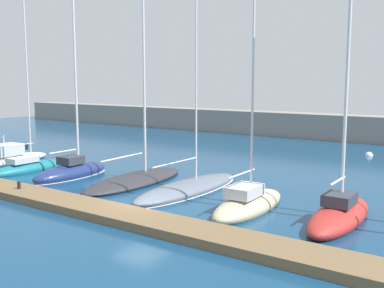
{
  "coord_description": "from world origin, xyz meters",
  "views": [
    {
      "loc": [
        15.85,
        -17.91,
        6.83
      ],
      "look_at": [
        -0.36,
        5.32,
        2.89
      ],
      "focal_mm": 43.16,
      "sensor_mm": 36.0,
      "label": 1
    }
  ],
  "objects_px": {
    "sailboat_slate_fifth": "(189,187)",
    "sailboat_sand_sixth": "(249,203)",
    "mooring_buoy_white": "(369,156)",
    "sailboat_teal_second": "(29,167)",
    "sailboat_charcoal_fourth": "(135,179)",
    "dock_bollard": "(19,185)",
    "motorboat_white_nearest": "(7,158)",
    "sailboat_navy_third": "(71,171)",
    "sailboat_red_seventh": "(339,213)"
  },
  "relations": [
    {
      "from": "sailboat_slate_fifth",
      "to": "mooring_buoy_white",
      "type": "distance_m",
      "value": 21.21
    },
    {
      "from": "sailboat_slate_fifth",
      "to": "sailboat_sand_sixth",
      "type": "relative_size",
      "value": 1.19
    },
    {
      "from": "sailboat_teal_second",
      "to": "mooring_buoy_white",
      "type": "bearing_deg",
      "value": -40.81
    },
    {
      "from": "sailboat_red_seventh",
      "to": "mooring_buoy_white",
      "type": "relative_size",
      "value": 21.24
    },
    {
      "from": "sailboat_red_seventh",
      "to": "dock_bollard",
      "type": "xyz_separation_m",
      "value": [
        -17.25,
        -5.64,
        0.16
      ]
    },
    {
      "from": "sailboat_slate_fifth",
      "to": "sailboat_red_seventh",
      "type": "height_order",
      "value": "sailboat_slate_fifth"
    },
    {
      "from": "mooring_buoy_white",
      "to": "dock_bollard",
      "type": "relative_size",
      "value": 1.6
    },
    {
      "from": "dock_bollard",
      "to": "sailboat_teal_second",
      "type": "bearing_deg",
      "value": 140.01
    },
    {
      "from": "sailboat_navy_third",
      "to": "sailboat_charcoal_fourth",
      "type": "height_order",
      "value": "sailboat_charcoal_fourth"
    },
    {
      "from": "sailboat_navy_third",
      "to": "sailboat_slate_fifth",
      "type": "relative_size",
      "value": 0.93
    },
    {
      "from": "motorboat_white_nearest",
      "to": "sailboat_red_seventh",
      "type": "bearing_deg",
      "value": -95.64
    },
    {
      "from": "dock_bollard",
      "to": "sailboat_navy_third",
      "type": "bearing_deg",
      "value": 107.37
    },
    {
      "from": "motorboat_white_nearest",
      "to": "sailboat_navy_third",
      "type": "height_order",
      "value": "sailboat_navy_third"
    },
    {
      "from": "sailboat_charcoal_fourth",
      "to": "sailboat_slate_fifth",
      "type": "distance_m",
      "value": 4.38
    },
    {
      "from": "motorboat_white_nearest",
      "to": "dock_bollard",
      "type": "bearing_deg",
      "value": -125.12
    },
    {
      "from": "sailboat_red_seventh",
      "to": "dock_bollard",
      "type": "distance_m",
      "value": 18.15
    },
    {
      "from": "sailboat_teal_second",
      "to": "sailboat_navy_third",
      "type": "height_order",
      "value": "sailboat_navy_third"
    },
    {
      "from": "mooring_buoy_white",
      "to": "sailboat_teal_second",
      "type": "bearing_deg",
      "value": -131.12
    },
    {
      "from": "sailboat_teal_second",
      "to": "sailboat_navy_third",
      "type": "relative_size",
      "value": 0.98
    },
    {
      "from": "sailboat_teal_second",
      "to": "sailboat_red_seventh",
      "type": "xyz_separation_m",
      "value": [
        23.27,
        0.6,
        0.2
      ]
    },
    {
      "from": "sailboat_slate_fifth",
      "to": "sailboat_sand_sixth",
      "type": "bearing_deg",
      "value": -107.26
    },
    {
      "from": "sailboat_slate_fifth",
      "to": "dock_bollard",
      "type": "bearing_deg",
      "value": 131.95
    },
    {
      "from": "motorboat_white_nearest",
      "to": "dock_bollard",
      "type": "relative_size",
      "value": 18.36
    },
    {
      "from": "sailboat_navy_third",
      "to": "dock_bollard",
      "type": "xyz_separation_m",
      "value": [
        1.67,
        -5.35,
        0.23
      ]
    },
    {
      "from": "sailboat_sand_sixth",
      "to": "sailboat_navy_third",
      "type": "bearing_deg",
      "value": 87.42
    },
    {
      "from": "sailboat_slate_fifth",
      "to": "sailboat_sand_sixth",
      "type": "xyz_separation_m",
      "value": [
        5.04,
        -1.63,
        0.14
      ]
    },
    {
      "from": "motorboat_white_nearest",
      "to": "sailboat_slate_fifth",
      "type": "distance_m",
      "value": 17.97
    },
    {
      "from": "sailboat_charcoal_fourth",
      "to": "mooring_buoy_white",
      "type": "distance_m",
      "value": 22.81
    },
    {
      "from": "sailboat_sand_sixth",
      "to": "sailboat_charcoal_fourth",
      "type": "bearing_deg",
      "value": 79.09
    },
    {
      "from": "sailboat_teal_second",
      "to": "sailboat_slate_fifth",
      "type": "xyz_separation_m",
      "value": [
        13.63,
        1.63,
        -0.04
      ]
    },
    {
      "from": "sailboat_teal_second",
      "to": "sailboat_slate_fifth",
      "type": "bearing_deg",
      "value": -82.85
    },
    {
      "from": "sailboat_navy_third",
      "to": "sailboat_sand_sixth",
      "type": "distance_m",
      "value": 14.33
    },
    {
      "from": "sailboat_sand_sixth",
      "to": "sailboat_red_seventh",
      "type": "xyz_separation_m",
      "value": [
        4.6,
        0.6,
        0.1
      ]
    },
    {
      "from": "sailboat_slate_fifth",
      "to": "dock_bollard",
      "type": "relative_size",
      "value": 34.02
    },
    {
      "from": "sailboat_navy_third",
      "to": "sailboat_red_seventh",
      "type": "xyz_separation_m",
      "value": [
        18.93,
        0.29,
        0.06
      ]
    },
    {
      "from": "sailboat_red_seventh",
      "to": "mooring_buoy_white",
      "type": "height_order",
      "value": "sailboat_red_seventh"
    },
    {
      "from": "motorboat_white_nearest",
      "to": "dock_bollard",
      "type": "xyz_separation_m",
      "value": [
        10.34,
        -6.05,
        0.23
      ]
    },
    {
      "from": "sailboat_teal_second",
      "to": "mooring_buoy_white",
      "type": "relative_size",
      "value": 19.35
    },
    {
      "from": "sailboat_red_seventh",
      "to": "sailboat_teal_second",
      "type": "bearing_deg",
      "value": 90.7
    },
    {
      "from": "dock_bollard",
      "to": "sailboat_slate_fifth",
      "type": "bearing_deg",
      "value": 41.27
    },
    {
      "from": "motorboat_white_nearest",
      "to": "sailboat_charcoal_fourth",
      "type": "relative_size",
      "value": 0.56
    },
    {
      "from": "sailboat_navy_third",
      "to": "sailboat_red_seventh",
      "type": "relative_size",
      "value": 0.93
    },
    {
      "from": "sailboat_navy_third",
      "to": "sailboat_sand_sixth",
      "type": "bearing_deg",
      "value": -92.79
    },
    {
      "from": "sailboat_teal_second",
      "to": "dock_bollard",
      "type": "bearing_deg",
      "value": -129.68
    },
    {
      "from": "sailboat_teal_second",
      "to": "sailboat_charcoal_fourth",
      "type": "relative_size",
      "value": 0.94
    },
    {
      "from": "sailboat_charcoal_fourth",
      "to": "sailboat_red_seventh",
      "type": "bearing_deg",
      "value": -97.13
    },
    {
      "from": "sailboat_charcoal_fourth",
      "to": "sailboat_teal_second",
      "type": "bearing_deg",
      "value": 96.65
    },
    {
      "from": "sailboat_sand_sixth",
      "to": "dock_bollard",
      "type": "xyz_separation_m",
      "value": [
        -12.65,
        -5.05,
        0.27
      ]
    },
    {
      "from": "sailboat_teal_second",
      "to": "sailboat_sand_sixth",
      "type": "height_order",
      "value": "sailboat_teal_second"
    },
    {
      "from": "motorboat_white_nearest",
      "to": "sailboat_sand_sixth",
      "type": "bearing_deg",
      "value": -97.29
    }
  ]
}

